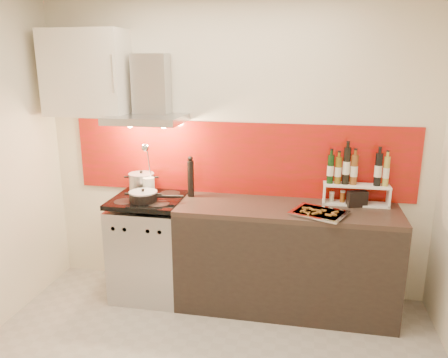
% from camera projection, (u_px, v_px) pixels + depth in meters
% --- Properties ---
extents(back_wall, '(3.40, 0.02, 2.60)m').
position_uv_depth(back_wall, '(234.00, 149.00, 3.83)').
color(back_wall, silver).
rests_on(back_wall, ground).
extents(backsplash, '(3.00, 0.02, 0.64)m').
position_uv_depth(backsplash, '(239.00, 159.00, 3.83)').
color(backsplash, maroon).
rests_on(backsplash, back_wall).
extents(range_stove, '(0.60, 0.60, 0.91)m').
position_uv_depth(range_stove, '(150.00, 248.00, 3.89)').
color(range_stove, '#B7B7BA').
rests_on(range_stove, ground).
extents(counter, '(1.80, 0.60, 0.90)m').
position_uv_depth(counter, '(286.00, 258.00, 3.67)').
color(counter, black).
rests_on(counter, ground).
extents(range_hood, '(0.62, 0.50, 0.61)m').
position_uv_depth(range_hood, '(149.00, 99.00, 3.69)').
color(range_hood, '#B7B7BA').
rests_on(range_hood, back_wall).
extents(upper_cabinet, '(0.70, 0.35, 0.72)m').
position_uv_depth(upper_cabinet, '(87.00, 73.00, 3.72)').
color(upper_cabinet, white).
rests_on(upper_cabinet, back_wall).
extents(stock_pot, '(0.23, 0.23, 0.20)m').
position_uv_depth(stock_pot, '(142.00, 182.00, 3.92)').
color(stock_pot, '#B7B7BA').
rests_on(stock_pot, range_stove).
extents(saute_pan, '(0.46, 0.24, 0.11)m').
position_uv_depth(saute_pan, '(144.00, 196.00, 3.66)').
color(saute_pan, black).
rests_on(saute_pan, range_stove).
extents(utensil_jar, '(0.10, 0.15, 0.48)m').
position_uv_depth(utensil_jar, '(148.00, 181.00, 3.79)').
color(utensil_jar, silver).
rests_on(utensil_jar, range_stove).
extents(pepper_mill, '(0.06, 0.06, 0.36)m').
position_uv_depth(pepper_mill, '(191.00, 177.00, 3.79)').
color(pepper_mill, black).
rests_on(pepper_mill, counter).
extents(step_shelf, '(0.53, 0.15, 0.48)m').
position_uv_depth(step_shelf, '(355.00, 180.00, 3.56)').
color(step_shelf, white).
rests_on(step_shelf, counter).
extents(caddy_box, '(0.17, 0.12, 0.14)m').
position_uv_depth(caddy_box, '(357.00, 200.00, 3.55)').
color(caddy_box, black).
rests_on(caddy_box, counter).
extents(baking_tray, '(0.49, 0.44, 0.03)m').
position_uv_depth(baking_tray, '(319.00, 213.00, 3.37)').
color(baking_tray, silver).
rests_on(baking_tray, counter).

